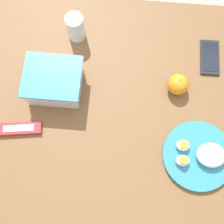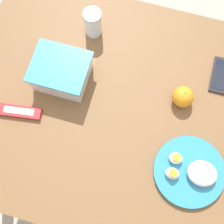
{
  "view_description": "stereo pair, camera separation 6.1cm",
  "coord_description": "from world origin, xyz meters",
  "px_view_note": "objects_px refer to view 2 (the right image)",
  "views": [
    {
      "loc": [
        -0.03,
        -0.35,
        1.8
      ],
      "look_at": [
        -0.06,
        -0.03,
        0.75
      ],
      "focal_mm": 50.0,
      "sensor_mm": 36.0,
      "label": 1
    },
    {
      "loc": [
        0.03,
        -0.34,
        1.8
      ],
      "look_at": [
        -0.06,
        -0.03,
        0.75
      ],
      "focal_mm": 50.0,
      "sensor_mm": 36.0,
      "label": 2
    }
  ],
  "objects_px": {
    "food_container": "(62,73)",
    "rice_plate": "(191,171)",
    "drinking_glass": "(93,23)",
    "orange_fruit": "(183,97)",
    "candy_bar": "(20,112)",
    "cell_phone": "(221,75)"
  },
  "relations": [
    {
      "from": "food_container",
      "to": "drinking_glass",
      "type": "distance_m",
      "value": 0.23
    },
    {
      "from": "cell_phone",
      "to": "orange_fruit",
      "type": "bearing_deg",
      "value": -132.57
    },
    {
      "from": "orange_fruit",
      "to": "rice_plate",
      "type": "height_order",
      "value": "orange_fruit"
    },
    {
      "from": "candy_bar",
      "to": "rice_plate",
      "type": "bearing_deg",
      "value": -3.78
    },
    {
      "from": "cell_phone",
      "to": "drinking_glass",
      "type": "relative_size",
      "value": 1.25
    },
    {
      "from": "food_container",
      "to": "drinking_glass",
      "type": "xyz_separation_m",
      "value": [
        0.05,
        0.22,
        0.01
      ]
    },
    {
      "from": "orange_fruit",
      "to": "rice_plate",
      "type": "relative_size",
      "value": 0.31
    },
    {
      "from": "rice_plate",
      "to": "orange_fruit",
      "type": "bearing_deg",
      "value": 108.84
    },
    {
      "from": "food_container",
      "to": "rice_plate",
      "type": "relative_size",
      "value": 0.82
    },
    {
      "from": "orange_fruit",
      "to": "cell_phone",
      "type": "relative_size",
      "value": 0.53
    },
    {
      "from": "rice_plate",
      "to": "candy_bar",
      "type": "bearing_deg",
      "value": 176.22
    },
    {
      "from": "drinking_glass",
      "to": "food_container",
      "type": "bearing_deg",
      "value": -102.89
    },
    {
      "from": "orange_fruit",
      "to": "candy_bar",
      "type": "relative_size",
      "value": 0.48
    },
    {
      "from": "cell_phone",
      "to": "drinking_glass",
      "type": "height_order",
      "value": "drinking_glass"
    },
    {
      "from": "food_container",
      "to": "orange_fruit",
      "type": "bearing_deg",
      "value": 4.37
    },
    {
      "from": "orange_fruit",
      "to": "rice_plate",
      "type": "bearing_deg",
      "value": -71.16
    },
    {
      "from": "candy_bar",
      "to": "cell_phone",
      "type": "xyz_separation_m",
      "value": [
        0.67,
        0.34,
        -0.0
      ]
    },
    {
      "from": "food_container",
      "to": "drinking_glass",
      "type": "relative_size",
      "value": 1.73
    },
    {
      "from": "orange_fruit",
      "to": "food_container",
      "type": "bearing_deg",
      "value": -175.63
    },
    {
      "from": "food_container",
      "to": "candy_bar",
      "type": "bearing_deg",
      "value": -122.33
    },
    {
      "from": "rice_plate",
      "to": "cell_phone",
      "type": "xyz_separation_m",
      "value": [
        0.04,
        0.38,
        -0.01
      ]
    },
    {
      "from": "food_container",
      "to": "candy_bar",
      "type": "distance_m",
      "value": 0.2
    }
  ]
}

